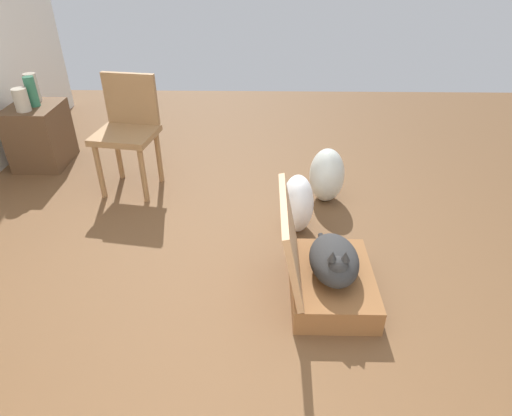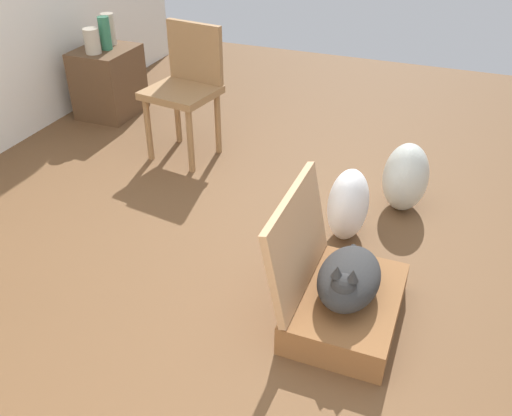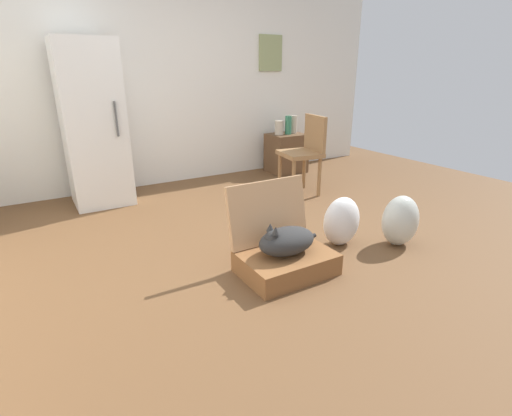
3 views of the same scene
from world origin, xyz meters
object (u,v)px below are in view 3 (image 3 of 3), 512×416
at_px(plastic_bag_clear, 400,221).
at_px(side_table, 286,153).
at_px(vase_round, 288,125).
at_px(vase_tall, 279,128).
at_px(cat, 286,241).
at_px(chair, 305,150).
at_px(suitcase_base, 286,263).
at_px(vase_short, 293,124).
at_px(plastic_bag_white, 342,221).
at_px(refrigerator, 93,125).

height_order(plastic_bag_clear, side_table, side_table).
bearing_deg(vase_round, vase_tall, 163.20).
distance_m(cat, vase_tall, 2.96).
bearing_deg(vase_round, chair, -114.01).
bearing_deg(vase_round, suitcase_base, -125.48).
bearing_deg(vase_short, cat, -126.97).
bearing_deg(plastic_bag_clear, vase_tall, 79.11).
bearing_deg(vase_tall, plastic_bag_white, -111.73).
distance_m(refrigerator, vase_tall, 2.45).
xyz_separation_m(side_table, vase_tall, (-0.13, 0.01, 0.37)).
xyz_separation_m(cat, refrigerator, (-0.83, 2.40, 0.60)).
bearing_deg(plastic_bag_white, refrigerator, 124.30).
bearing_deg(vase_short, plastic_bag_white, -116.84).
height_order(cat, plastic_bag_white, plastic_bag_white).
relative_size(plastic_bag_clear, vase_short, 1.76).
xyz_separation_m(cat, side_table, (1.73, 2.45, 0.01)).
bearing_deg(side_table, vase_short, 8.57).
relative_size(suitcase_base, vase_round, 2.60).
bearing_deg(chair, refrigerator, -104.08).
xyz_separation_m(cat, vase_short, (1.86, 2.47, 0.41)).
bearing_deg(vase_short, side_table, -171.43).
bearing_deg(plastic_bag_clear, plastic_bag_white, 148.87).
height_order(vase_tall, vase_short, vase_short).
height_order(refrigerator, vase_round, refrigerator).
relative_size(cat, vase_round, 2.03).
xyz_separation_m(suitcase_base, plastic_bag_white, (0.68, 0.16, 0.13)).
height_order(suitcase_base, side_table, side_table).
bearing_deg(refrigerator, side_table, 1.12).
relative_size(plastic_bag_clear, vase_round, 1.70).
distance_m(plastic_bag_white, plastic_bag_clear, 0.49).
xyz_separation_m(vase_tall, vase_short, (0.25, 0.01, 0.03)).
relative_size(plastic_bag_white, chair, 0.46).
xyz_separation_m(plastic_bag_clear, vase_round, (0.62, 2.51, 0.46)).
bearing_deg(chair, suitcase_base, -32.54).
relative_size(plastic_bag_white, plastic_bag_clear, 0.97).
height_order(plastic_bag_clear, vase_round, vase_round).
xyz_separation_m(side_table, chair, (-0.41, -0.96, 0.25)).
height_order(suitcase_base, vase_tall, vase_tall).
bearing_deg(plastic_bag_white, vase_tall, 68.27).
distance_m(plastic_bag_clear, chair, 1.63).
height_order(cat, vase_tall, vase_tall).
distance_m(side_table, chair, 1.07).
height_order(plastic_bag_white, chair, chair).
bearing_deg(vase_round, plastic_bag_white, -114.77).
relative_size(vase_tall, chair, 0.21).
bearing_deg(vase_tall, refrigerator, -178.69).
distance_m(cat, refrigerator, 2.61).
distance_m(plastic_bag_white, refrigerator, 2.78).
xyz_separation_m(vase_short, vase_round, (-0.13, -0.05, 0.00)).
bearing_deg(plastic_bag_clear, vase_round, 76.19).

